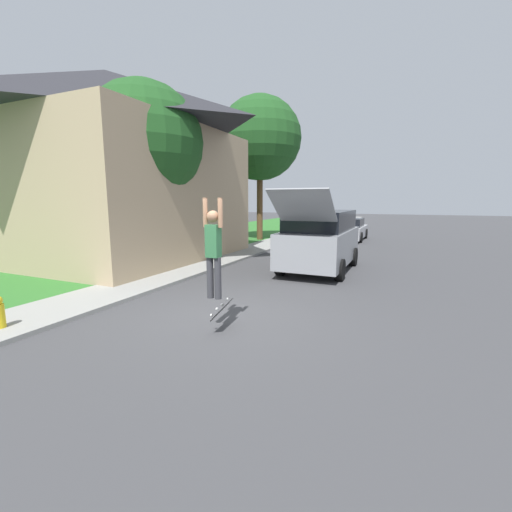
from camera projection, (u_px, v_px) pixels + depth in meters
ground_plane at (226, 315)px, 7.42m from camera, size 120.00×120.00×0.00m
lawn at (139, 253)px, 16.04m from camera, size 10.00×80.00×0.08m
sidewalk at (220, 259)px, 14.27m from camera, size 1.80×80.00×0.10m
house at (111, 163)px, 14.48m from camera, size 9.56×9.51×7.64m
lawn_tree_near at (144, 143)px, 12.12m from camera, size 4.19×4.19×6.52m
lawn_tree_far at (260, 139)px, 20.21m from camera, size 4.90×4.90×8.46m
suv_parked at (320, 239)px, 12.07m from camera, size 2.19×5.15×2.79m
car_down_street at (349, 230)px, 21.53m from camera, size 1.96×4.17×1.36m
skateboarder at (213, 248)px, 6.40m from camera, size 0.41×0.22×1.91m
skateboard at (222, 309)px, 6.60m from camera, size 0.27×0.82×0.28m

